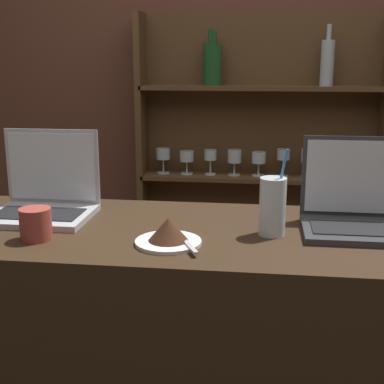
% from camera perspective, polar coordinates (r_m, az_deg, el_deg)
% --- Properties ---
extents(back_wall, '(7.00, 0.06, 2.70)m').
position_cam_1_polar(back_wall, '(2.71, 6.67, 10.26)').
color(back_wall, brown).
rests_on(back_wall, ground_plane).
extents(back_shelf, '(1.18, 0.18, 1.74)m').
position_cam_1_polar(back_shelf, '(2.69, 6.98, 0.89)').
color(back_shelf, brown).
rests_on(back_shelf, ground_plane).
extents(laptop_near, '(0.30, 0.24, 0.25)m').
position_cam_1_polar(laptop_near, '(1.67, -15.46, -0.53)').
color(laptop_near, '#ADADB2').
rests_on(laptop_near, bar_counter).
extents(laptop_far, '(0.30, 0.23, 0.25)m').
position_cam_1_polar(laptop_far, '(1.54, 17.27, -1.84)').
color(laptop_far, '#333338').
rests_on(laptop_far, bar_counter).
extents(cake_plate, '(0.17, 0.18, 0.07)m').
position_cam_1_polar(cake_plate, '(1.36, -2.53, -4.44)').
color(cake_plate, silver).
rests_on(cake_plate, bar_counter).
extents(water_glass, '(0.07, 0.07, 0.23)m').
position_cam_1_polar(water_glass, '(1.44, 8.59, -1.53)').
color(water_glass, silver).
rests_on(water_glass, bar_counter).
extents(coffee_cup, '(0.08, 0.08, 0.08)m').
position_cam_1_polar(coffee_cup, '(1.45, -16.34, -3.30)').
color(coffee_cup, '#993D33').
rests_on(coffee_cup, bar_counter).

